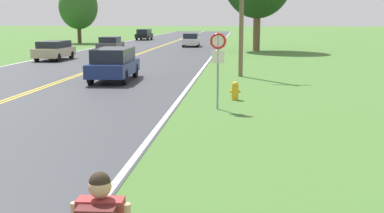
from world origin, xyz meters
TOP-DOWN VIEW (x-y plane):
  - fire_hydrant at (8.90, 19.68)m, footprint 0.43×0.27m
  - traffic_sign at (8.31, 17.63)m, footprint 0.60×0.10m
  - utility_pole_midground at (9.11, 27.49)m, footprint 1.80×0.24m
  - tree_mid_treeline at (-11.57, 61.57)m, footprint 4.88×4.88m
  - car_dark_blue_suv_mid_near at (2.66, 24.88)m, footprint 2.06×4.72m
  - car_champagne_hatchback_mid_far at (-5.10, 36.59)m, footprint 2.01×4.24m
  - car_dark_grey_sedan_receding at (-3.30, 46.13)m, footprint 2.07×4.23m
  - car_white_hatchback_distant at (3.50, 55.42)m, footprint 1.88×4.29m
  - car_black_van_horizon at (-5.11, 71.53)m, footprint 1.94×4.31m

SIDE VIEW (x-z plane):
  - fire_hydrant at x=8.90m, z-range 0.01..0.73m
  - car_dark_grey_sedan_receding at x=-3.30m, z-range 0.03..1.47m
  - car_champagne_hatchback_mid_far at x=-5.10m, z-range 0.06..1.52m
  - car_white_hatchback_distant at x=3.50m, z-range 0.05..1.55m
  - car_black_van_horizon at x=-5.11m, z-range 0.06..1.65m
  - car_dark_blue_suv_mid_near at x=2.66m, z-range 0.07..1.74m
  - traffic_sign at x=8.31m, z-range 0.69..3.38m
  - utility_pole_midground at x=9.11m, z-range 0.15..7.23m
  - tree_mid_treeline at x=-11.57m, z-range 0.87..8.27m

